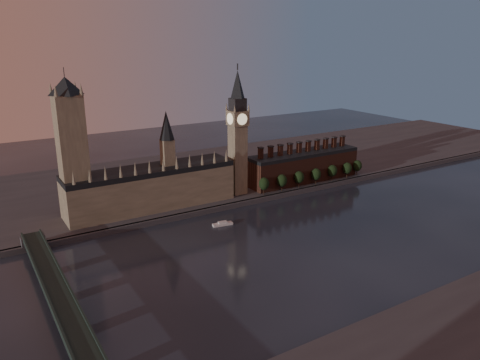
# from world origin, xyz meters

# --- Properties ---
(ground) EXTENTS (900.00, 900.00, 0.00)m
(ground) POSITION_xyz_m (0.00, 0.00, 0.00)
(ground) COLOR black
(ground) RESTS_ON ground
(north_bank) EXTENTS (900.00, 182.00, 4.00)m
(north_bank) POSITION_xyz_m (0.00, 178.04, 2.00)
(north_bank) COLOR #424247
(north_bank) RESTS_ON ground
(palace_of_westminster) EXTENTS (130.00, 30.30, 74.00)m
(palace_of_westminster) POSITION_xyz_m (-64.41, 114.91, 21.63)
(palace_of_westminster) COLOR gray
(palace_of_westminster) RESTS_ON north_bank
(victoria_tower) EXTENTS (24.00, 24.00, 108.00)m
(victoria_tower) POSITION_xyz_m (-120.00, 115.00, 59.09)
(victoria_tower) COLOR gray
(victoria_tower) RESTS_ON north_bank
(big_ben) EXTENTS (15.00, 15.00, 107.00)m
(big_ben) POSITION_xyz_m (10.00, 110.00, 56.83)
(big_ben) COLOR gray
(big_ben) RESTS_ON north_bank
(chimney_block) EXTENTS (110.00, 25.00, 37.00)m
(chimney_block) POSITION_xyz_m (80.00, 110.00, 17.82)
(chimney_block) COLOR #4A261C
(chimney_block) RESTS_ON north_bank
(embankment_tree_0) EXTENTS (8.60, 8.60, 14.88)m
(embankment_tree_0) POSITION_xyz_m (26.50, 94.78, 13.47)
(embankment_tree_0) COLOR black
(embankment_tree_0) RESTS_ON north_bank
(embankment_tree_1) EXTENTS (8.60, 8.60, 14.88)m
(embankment_tree_1) POSITION_xyz_m (44.68, 94.23, 13.47)
(embankment_tree_1) COLOR black
(embankment_tree_1) RESTS_ON north_bank
(embankment_tree_2) EXTENTS (8.60, 8.60, 14.88)m
(embankment_tree_2) POSITION_xyz_m (63.40, 94.42, 13.47)
(embankment_tree_2) COLOR black
(embankment_tree_2) RESTS_ON north_bank
(embankment_tree_3) EXTENTS (8.60, 8.60, 14.88)m
(embankment_tree_3) POSITION_xyz_m (82.09, 93.66, 13.47)
(embankment_tree_3) COLOR black
(embankment_tree_3) RESTS_ON north_bank
(embankment_tree_4) EXTENTS (8.60, 8.60, 14.88)m
(embankment_tree_4) POSITION_xyz_m (102.49, 94.91, 13.47)
(embankment_tree_4) COLOR black
(embankment_tree_4) RESTS_ON north_bank
(embankment_tree_5) EXTENTS (8.60, 8.60, 14.88)m
(embankment_tree_5) POSITION_xyz_m (120.26, 94.11, 13.47)
(embankment_tree_5) COLOR black
(embankment_tree_5) RESTS_ON north_bank
(embankment_tree_6) EXTENTS (8.60, 8.60, 14.88)m
(embankment_tree_6) POSITION_xyz_m (134.51, 95.38, 13.47)
(embankment_tree_6) COLOR black
(embankment_tree_6) RESTS_ON north_bank
(westminster_bridge) EXTENTS (14.00, 200.00, 11.55)m
(westminster_bridge) POSITION_xyz_m (-155.00, -2.70, 7.44)
(westminster_bridge) COLOR black
(westminster_bridge) RESTS_ON ground
(river_boat) EXTENTS (15.24, 6.37, 2.96)m
(river_boat) POSITION_xyz_m (-31.54, 62.69, 1.13)
(river_boat) COLOR silver
(river_boat) RESTS_ON ground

